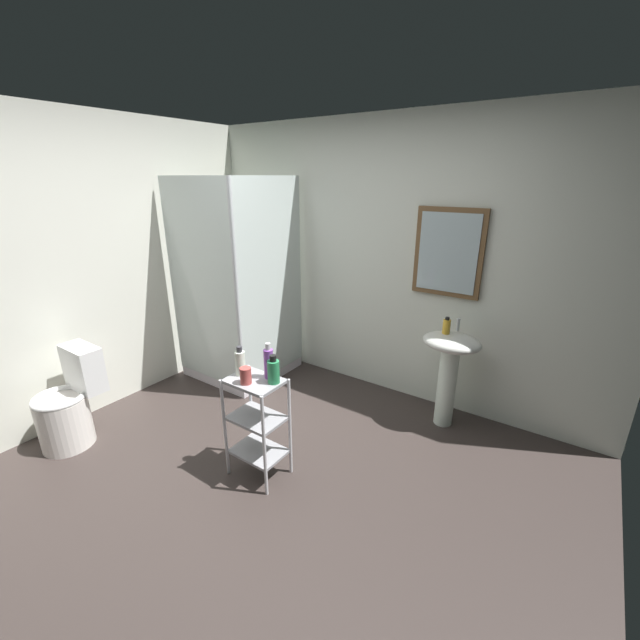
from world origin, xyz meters
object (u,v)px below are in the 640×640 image
(storage_cart, at_px, (257,420))
(body_wash_bottle_green, at_px, (273,371))
(pedestal_sink, at_px, (450,361))
(shower_stall, at_px, (241,334))
(hand_soap_bottle, at_px, (447,326))
(toilet, at_px, (69,406))
(rinse_cup, at_px, (246,376))
(lotion_bottle_white, at_px, (240,362))
(conditioner_bottle_purple, at_px, (269,363))

(storage_cart, relative_size, body_wash_bottle_green, 3.85)
(pedestal_sink, xyz_separation_m, body_wash_bottle_green, (-0.74, -1.30, 0.24))
(shower_stall, distance_m, hand_soap_bottle, 2.04)
(storage_cart, xyz_separation_m, body_wash_bottle_green, (0.13, 0.05, 0.39))
(shower_stall, xyz_separation_m, toilet, (-0.29, -1.57, -0.15))
(pedestal_sink, height_order, rinse_cup, rinse_cup)
(storage_cart, bearing_deg, lotion_bottle_white, 178.26)
(toilet, height_order, rinse_cup, rinse_cup)
(storage_cart, xyz_separation_m, rinse_cup, (-0.01, -0.06, 0.36))
(toilet, height_order, hand_soap_bottle, hand_soap_bottle)
(body_wash_bottle_green, bearing_deg, conditioner_bottle_purple, 153.52)
(conditioner_bottle_purple, bearing_deg, rinse_cup, -115.97)
(body_wash_bottle_green, bearing_deg, pedestal_sink, 60.37)
(shower_stall, xyz_separation_m, conditioner_bottle_purple, (1.22, -0.94, 0.38))
(storage_cart, height_order, hand_soap_bottle, hand_soap_bottle)
(lotion_bottle_white, bearing_deg, shower_stall, 135.69)
(shower_stall, bearing_deg, lotion_bottle_white, -44.31)
(body_wash_bottle_green, bearing_deg, storage_cart, -160.60)
(shower_stall, height_order, storage_cart, shower_stall)
(shower_stall, bearing_deg, pedestal_sink, 9.24)
(storage_cart, bearing_deg, toilet, -158.99)
(rinse_cup, bearing_deg, storage_cart, 79.10)
(shower_stall, distance_m, toilet, 1.61)
(hand_soap_bottle, relative_size, lotion_bottle_white, 0.67)
(shower_stall, bearing_deg, conditioner_bottle_purple, -37.49)
(hand_soap_bottle, xyz_separation_m, conditioner_bottle_purple, (-0.76, -1.27, -0.02))
(hand_soap_bottle, bearing_deg, toilet, -139.97)
(conditioner_bottle_purple, height_order, body_wash_bottle_green, conditioner_bottle_purple)
(toilet, relative_size, rinse_cup, 6.97)
(toilet, bearing_deg, pedestal_sink, 39.36)
(pedestal_sink, relative_size, toilet, 1.07)
(shower_stall, relative_size, toilet, 2.63)
(pedestal_sink, distance_m, conditioner_bottle_purple, 1.53)
(storage_cart, xyz_separation_m, lotion_bottle_white, (-0.13, 0.00, 0.39))
(toilet, height_order, lotion_bottle_white, lotion_bottle_white)
(rinse_cup, bearing_deg, lotion_bottle_white, 149.28)
(hand_soap_bottle, bearing_deg, lotion_bottle_white, -124.97)
(storage_cart, height_order, lotion_bottle_white, lotion_bottle_white)
(shower_stall, height_order, rinse_cup, shower_stall)
(shower_stall, bearing_deg, toilet, -100.47)
(toilet, distance_m, lotion_bottle_white, 1.53)
(shower_stall, height_order, pedestal_sink, shower_stall)
(hand_soap_bottle, height_order, lotion_bottle_white, hand_soap_bottle)
(conditioner_bottle_purple, height_order, lotion_bottle_white, conditioner_bottle_purple)
(toilet, xyz_separation_m, hand_soap_bottle, (2.27, 1.90, 0.56))
(toilet, height_order, conditioner_bottle_purple, conditioner_bottle_purple)
(toilet, xyz_separation_m, rinse_cup, (1.44, 0.49, 0.48))
(conditioner_bottle_purple, bearing_deg, lotion_bottle_white, -157.37)
(toilet, bearing_deg, shower_stall, 79.53)
(toilet, xyz_separation_m, conditioner_bottle_purple, (1.51, 0.64, 0.53))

